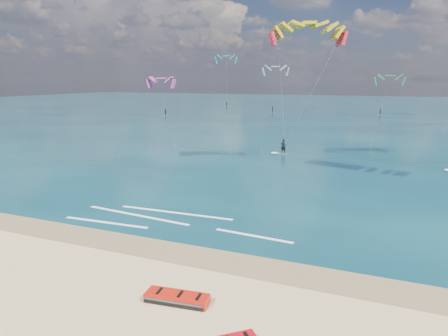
{
  "coord_description": "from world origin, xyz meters",
  "views": [
    {
      "loc": [
        11.68,
        -13.11,
        8.34
      ],
      "look_at": [
        3.16,
        8.0,
        3.26
      ],
      "focal_mm": 32.0,
      "sensor_mm": 36.0,
      "label": 1
    }
  ],
  "objects": [
    {
      "name": "distant_kites",
      "position": [
        -10.43,
        82.64,
        5.61
      ],
      "size": [
        69.55,
        36.03,
        14.93
      ],
      "color": "#2B7743",
      "rests_on": "ground"
    },
    {
      "name": "kitesurfer_main",
      "position": [
        2.9,
        27.89,
        7.58
      ],
      "size": [
        9.34,
        8.42,
        14.68
      ],
      "rotation": [
        0.0,
        0.0,
        0.49
      ],
      "color": "gold",
      "rests_on": "sea"
    },
    {
      "name": "sea",
      "position": [
        0.0,
        104.0,
        0.02
      ],
      "size": [
        320.0,
        200.0,
        0.04
      ],
      "primitive_type": "cube",
      "color": "#092834",
      "rests_on": "ground"
    },
    {
      "name": "packed_kite_left",
      "position": [
        4.86,
        -1.01,
        0.0
      ],
      "size": [
        2.77,
        1.4,
        0.4
      ],
      "primitive_type": null,
      "rotation": [
        0.0,
        0.0,
        0.11
      ],
      "color": "red",
      "rests_on": "ground"
    },
    {
      "name": "shoreline_foam",
      "position": [
        -0.45,
        6.7,
        0.04
      ],
      "size": [
        13.84,
        3.63,
        0.01
      ],
      "color": "white",
      "rests_on": "ground"
    },
    {
      "name": "wet_sand_strip",
      "position": [
        0.0,
        3.0,
        0.0
      ],
      "size": [
        320.0,
        2.4,
        0.01
      ],
      "primitive_type": "cube",
      "color": "olive",
      "rests_on": "ground"
    },
    {
      "name": "ground",
      "position": [
        0.0,
        40.0,
        0.0
      ],
      "size": [
        320.0,
        320.0,
        0.0
      ],
      "primitive_type": "plane",
      "color": "tan",
      "rests_on": "ground"
    }
  ]
}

